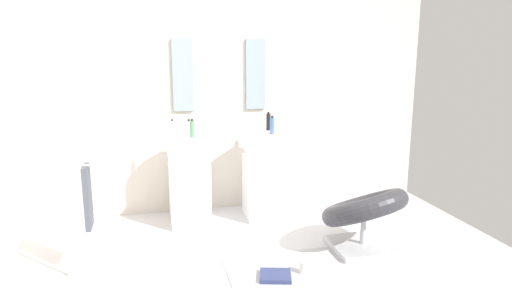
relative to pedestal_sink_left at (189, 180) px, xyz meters
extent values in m
cube|color=silver|center=(0.40, -1.19, -0.49)|extent=(4.80, 3.60, 0.04)
cube|color=beige|center=(0.40, 0.46, 0.83)|extent=(4.80, 0.10, 2.60)
cube|color=white|center=(0.00, 0.00, -0.14)|extent=(0.40, 0.40, 0.67)
cylinder|color=white|center=(0.00, 0.00, 0.33)|extent=(0.41, 0.41, 0.26)
cylinder|color=#B7BABF|center=(0.00, 0.11, 0.51)|extent=(0.02, 0.02, 0.10)
cube|color=white|center=(0.80, 0.00, -0.14)|extent=(0.40, 0.40, 0.67)
cylinder|color=white|center=(0.80, 0.00, 0.33)|extent=(0.41, 0.41, 0.26)
cylinder|color=#B7BABF|center=(0.80, 0.11, 0.51)|extent=(0.02, 0.02, 0.10)
cube|color=#8C9EA8|center=(0.00, 0.39, 1.04)|extent=(0.22, 0.03, 0.76)
cube|color=#8C9EA8|center=(0.80, 0.39, 1.04)|extent=(0.22, 0.03, 0.76)
cube|color=#B7BABF|center=(1.45, -0.99, -0.44)|extent=(0.56, 0.50, 0.06)
cylinder|color=#B7BABF|center=(1.45, -0.99, -0.27)|extent=(0.05, 0.05, 0.34)
torus|color=#333338|center=(1.45, -0.99, -0.07)|extent=(1.05, 1.05, 0.49)
cylinder|color=#B7BABF|center=(-1.04, -0.89, 0.00)|extent=(0.03, 0.03, 0.95)
cylinder|color=#B7BABF|center=(-0.86, -0.89, 0.43)|extent=(0.36, 0.02, 0.02)
cube|color=#4C515B|center=(-0.86, -0.89, 0.18)|extent=(0.04, 0.22, 0.50)
cube|color=#B2B2B7|center=(0.82, -1.30, -0.47)|extent=(1.27, 0.82, 0.01)
cube|color=navy|center=(0.54, -1.32, -0.45)|extent=(0.29, 0.26, 0.03)
cylinder|color=white|center=(0.78, -1.30, -0.41)|extent=(0.07, 0.07, 0.10)
cylinder|color=silver|center=(-0.15, -0.03, 0.54)|extent=(0.04, 0.04, 0.16)
cylinder|color=black|center=(-0.15, -0.03, 0.63)|extent=(0.02, 0.02, 0.02)
cylinder|color=#4C72B7|center=(0.85, -0.12, 0.54)|extent=(0.05, 0.05, 0.17)
cylinder|color=black|center=(0.85, -0.12, 0.64)|extent=(0.03, 0.03, 0.02)
cylinder|color=white|center=(0.00, -0.11, 0.54)|extent=(0.04, 0.04, 0.16)
cylinder|color=black|center=(0.00, -0.11, 0.63)|extent=(0.02, 0.02, 0.02)
cylinder|color=black|center=(0.87, 0.10, 0.55)|extent=(0.04, 0.04, 0.18)
cylinder|color=black|center=(0.87, 0.10, 0.65)|extent=(0.02, 0.02, 0.02)
cylinder|color=#59996B|center=(0.03, -0.12, 0.54)|extent=(0.04, 0.04, 0.16)
cylinder|color=black|center=(0.03, -0.12, 0.63)|extent=(0.02, 0.02, 0.02)
camera|label=1|loc=(-0.36, -4.35, 1.28)|focal=30.74mm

